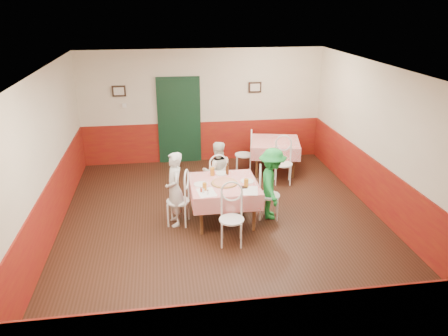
{
  "coord_description": "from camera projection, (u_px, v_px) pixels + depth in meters",
  "views": [
    {
      "loc": [
        -1.04,
        -7.11,
        3.88
      ],
      "look_at": [
        0.03,
        0.12,
        1.05
      ],
      "focal_mm": 35.0,
      "sensor_mm": 36.0,
      "label": 1
    }
  ],
  "objects": [
    {
      "name": "wainscot_right",
      "position": [
        378.0,
        189.0,
        8.34
      ],
      "size": [
        0.03,
        7.0,
        1.0
      ],
      "primitive_type": "cube",
      "color": "maroon",
      "rests_on": "ground"
    },
    {
      "name": "second_table",
      "position": [
        274.0,
        156.0,
        10.45
      ],
      "size": [
        1.33,
        1.33,
        0.77
      ],
      "primitive_type": "cube",
      "rotation": [
        0.0,
        0.0,
        -0.22
      ],
      "color": "red",
      "rests_on": "ground"
    },
    {
      "name": "shaker_a",
      "position": [
        203.0,
        191.0,
        7.52
      ],
      "size": [
        0.04,
        0.04,
        0.09
      ],
      "primitive_type": "cylinder",
      "rotation": [
        0.0,
        0.0,
        0.0
      ],
      "color": "silver",
      "rests_on": "main_table"
    },
    {
      "name": "front_wall",
      "position": [
        274.0,
        265.0,
        4.37
      ],
      "size": [
        6.0,
        0.1,
        2.8
      ],
      "primitive_type": "cube",
      "color": "beige",
      "rests_on": "ground"
    },
    {
      "name": "wainscot_back",
      "position": [
        204.0,
        141.0,
        11.14
      ],
      "size": [
        6.0,
        0.03,
        1.0
      ],
      "primitive_type": "cube",
      "color": "maroon",
      "rests_on": "ground"
    },
    {
      "name": "glass_a",
      "position": [
        205.0,
        187.0,
        7.62
      ],
      "size": [
        0.07,
        0.07,
        0.14
      ],
      "primitive_type": "cylinder",
      "rotation": [
        0.0,
        0.0,
        0.0
      ],
      "color": "#BF7219",
      "rests_on": "main_table"
    },
    {
      "name": "chair_near",
      "position": [
        232.0,
        220.0,
        7.28
      ],
      "size": [
        0.48,
        0.48,
        0.9
      ],
      "primitive_type": null,
      "rotation": [
        0.0,
        0.0,
        -0.16
      ],
      "color": "white",
      "rests_on": "ground"
    },
    {
      "name": "shaker_c",
      "position": [
        201.0,
        190.0,
        7.56
      ],
      "size": [
        0.04,
        0.04,
        0.09
      ],
      "primitive_type": "cylinder",
      "rotation": [
        0.0,
        0.0,
        0.0
      ],
      "color": "#B23319",
      "rests_on": "main_table"
    },
    {
      "name": "wainscot_front",
      "position": [
        270.0,
        335.0,
        4.71
      ],
      "size": [
        6.0,
        0.03,
        1.0
      ],
      "primitive_type": "cube",
      "color": "maroon",
      "rests_on": "ground"
    },
    {
      "name": "menu_right",
      "position": [
        249.0,
        190.0,
        7.63
      ],
      "size": [
        0.38,
        0.45,
        0.0
      ],
      "primitive_type": "cube",
      "rotation": [
        0.0,
        0.0,
        -0.21
      ],
      "color": "white",
      "rests_on": "main_table"
    },
    {
      "name": "ceiling",
      "position": [
        223.0,
        71.0,
        7.1
      ],
      "size": [
        7.0,
        7.0,
        0.0
      ],
      "primitive_type": "plane",
      "color": "white",
      "rests_on": "back_wall"
    },
    {
      "name": "shaker_b",
      "position": [
        208.0,
        192.0,
        7.46
      ],
      "size": [
        0.04,
        0.04,
        0.09
      ],
      "primitive_type": "cylinder",
      "rotation": [
        0.0,
        0.0,
        0.0
      ],
      "color": "silver",
      "rests_on": "main_table"
    },
    {
      "name": "chair_right",
      "position": [
        269.0,
        195.0,
        8.18
      ],
      "size": [
        0.5,
        0.5,
        0.9
      ],
      "primitive_type": null,
      "rotation": [
        0.0,
        0.0,
        1.36
      ],
      "color": "white",
      "rests_on": "ground"
    },
    {
      "name": "chair_far",
      "position": [
        218.0,
        181.0,
        8.85
      ],
      "size": [
        0.44,
        0.44,
        0.9
      ],
      "primitive_type": null,
      "rotation": [
        0.0,
        0.0,
        3.1
      ],
      "color": "white",
      "rests_on": "ground"
    },
    {
      "name": "glass_b",
      "position": [
        246.0,
        183.0,
        7.75
      ],
      "size": [
        0.08,
        0.08,
        0.15
      ],
      "primitive_type": "cylinder",
      "rotation": [
        0.0,
        0.0,
        0.0
      ],
      "color": "#BF7219",
      "rests_on": "main_table"
    },
    {
      "name": "picture_left",
      "position": [
        119.0,
        91.0,
        10.35
      ],
      "size": [
        0.32,
        0.03,
        0.26
      ],
      "primitive_type": "cube",
      "color": "black",
      "rests_on": "back_wall"
    },
    {
      "name": "floor",
      "position": [
        223.0,
        223.0,
        8.11
      ],
      "size": [
        7.0,
        7.0,
        0.0
      ],
      "primitive_type": "plane",
      "color": "black",
      "rests_on": "ground"
    },
    {
      "name": "right_wall",
      "position": [
        385.0,
        144.0,
        8.01
      ],
      "size": [
        0.1,
        7.0,
        2.8
      ],
      "primitive_type": "cube",
      "color": "beige",
      "rests_on": "ground"
    },
    {
      "name": "wainscot_left",
      "position": [
        52.0,
        210.0,
        7.52
      ],
      "size": [
        0.03,
        7.0,
        1.0
      ],
      "primitive_type": "cube",
      "color": "maroon",
      "rests_on": "ground"
    },
    {
      "name": "thermostat",
      "position": [
        124.0,
        105.0,
        10.49
      ],
      "size": [
        0.1,
        0.03,
        0.1
      ],
      "primitive_type": "cube",
      "color": "white",
      "rests_on": "back_wall"
    },
    {
      "name": "chair_left",
      "position": [
        178.0,
        201.0,
        7.95
      ],
      "size": [
        0.51,
        0.51,
        0.9
      ],
      "primitive_type": null,
      "rotation": [
        0.0,
        0.0,
        -1.82
      ],
      "color": "white",
      "rests_on": "ground"
    },
    {
      "name": "chair_second_a",
      "position": [
        244.0,
        155.0,
        10.32
      ],
      "size": [
        0.5,
        0.5,
        0.9
      ],
      "primitive_type": null,
      "rotation": [
        0.0,
        0.0,
        -1.79
      ],
      "color": "white",
      "rests_on": "ground"
    },
    {
      "name": "back_wall",
      "position": [
        203.0,
        106.0,
        10.83
      ],
      "size": [
        6.0,
        0.1,
        2.8
      ],
      "primitive_type": "cube",
      "color": "beige",
      "rests_on": "ground"
    },
    {
      "name": "plate_left",
      "position": [
        201.0,
        184.0,
        7.87
      ],
      "size": [
        0.25,
        0.25,
        0.01
      ],
      "primitive_type": "cylinder",
      "rotation": [
        0.0,
        0.0,
        0.0
      ],
      "color": "white",
      "rests_on": "main_table"
    },
    {
      "name": "picture_right",
      "position": [
        255.0,
        87.0,
        10.8
      ],
      "size": [
        0.32,
        0.03,
        0.26
      ],
      "primitive_type": "cube",
      "color": "black",
      "rests_on": "back_wall"
    },
    {
      "name": "diner_left",
      "position": [
        175.0,
        189.0,
        7.85
      ],
      "size": [
        0.39,
        0.54,
        1.38
      ],
      "primitive_type": "imported",
      "rotation": [
        0.0,
        0.0,
        -1.46
      ],
      "color": "gray",
      "rests_on": "ground"
    },
    {
      "name": "diner_right",
      "position": [
        272.0,
        184.0,
        8.11
      ],
      "size": [
        0.64,
        0.95,
        1.37
      ],
      "primitive_type": "imported",
      "rotation": [
        0.0,
        0.0,
        1.42
      ],
      "color": "gray",
      "rests_on": "ground"
    },
    {
      "name": "diner_far",
      "position": [
        217.0,
        171.0,
        8.83
      ],
      "size": [
        0.63,
        0.5,
        1.26
      ],
      "primitive_type": "imported",
      "rotation": [
        0.0,
        0.0,
        3.18
      ],
      "color": "gray",
      "rests_on": "ground"
    },
    {
      "name": "main_table",
      "position": [
        224.0,
        202.0,
        8.09
      ],
      "size": [
        1.22,
        1.22,
        0.77
      ],
      "primitive_type": "cube",
      "rotation": [
        0.0,
        0.0,
        0.0
      ],
      "color": "red",
      "rests_on": "ground"
    },
    {
      "name": "left_wall",
      "position": [
        44.0,
        161.0,
        7.19
      ],
      "size": [
        0.1,
        7.0,
        2.8
      ],
      "primitive_type": "cube",
      "color": "beige",
      "rests_on": "ground"
    },
    {
      "name": "door",
      "position": [
        179.0,
        122.0,
        10.83
      ],
      "size": [
        0.96,
        0.06,
        2.1
      ],
      "primitive_type": "cube",
      "color": "black",
      "rests_on": "ground"
    },
    {
      "name": "chair_second_b",
      "position": [
        283.0,
        164.0,
        9.73
      ],
      "size": [
        0.5,
        0.5,
        0.9
      ],
      "primitive_type": null,
      "rotation": [
        0.0,
        0.0,
        -0.22
      ],
      "color": "white",
      "rests_on": "ground"
    },
    {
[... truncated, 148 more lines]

